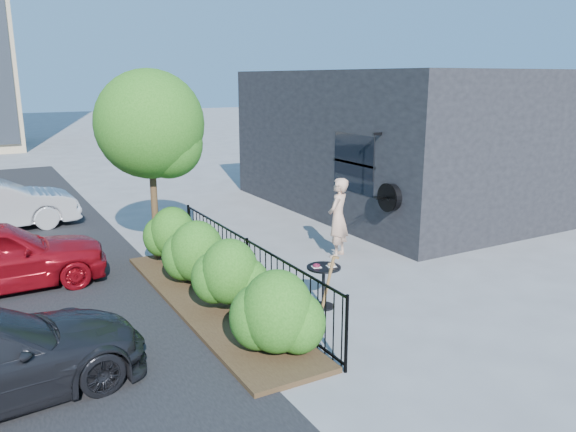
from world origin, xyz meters
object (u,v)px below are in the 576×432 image
woman (338,218)px  cafe_table (324,279)px  shovel (323,304)px  patio_tree (154,131)px

woman → cafe_table: bearing=16.2°
woman → shovel: bearing=17.9°
patio_tree → woman: size_ratio=2.26×
cafe_table → woman: size_ratio=0.45×
cafe_table → woman: 2.87m
patio_tree → woman: (3.46, -1.58, -1.89)m
woman → shovel: (-2.48, -3.24, -0.29)m
cafe_table → patio_tree: bearing=113.8°
cafe_table → shovel: 1.24m
woman → shovel: woman is taller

